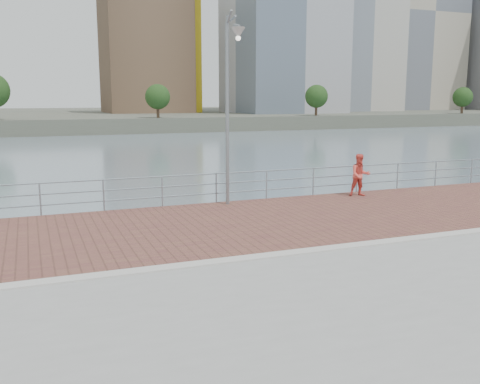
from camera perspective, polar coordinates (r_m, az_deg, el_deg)
name	(u,v)px	position (r m, az deg, el deg)	size (l,w,h in m)	color
water	(269,333)	(14.04, 3.11, -14.76)	(400.00, 400.00, 0.00)	slate
brick_lane	(221,225)	(16.54, -2.04, -3.50)	(40.00, 6.80, 0.02)	brown
curb	(270,256)	(13.31, 3.19, -6.80)	(40.00, 0.40, 0.06)	#B7B5AD
far_shore	(51,117)	(134.24, -19.47, 7.53)	(320.00, 95.00, 2.50)	#4C5142
guardrail	(190,186)	(19.58, -5.40, 0.63)	(39.06, 0.06, 1.13)	#8C9EA8
street_lamp	(232,76)	(18.81, -0.88, 12.28)	(0.47, 1.38, 6.49)	gray
bystander	(360,175)	(21.65, 12.68, 1.77)	(0.81, 0.63, 1.67)	#ED5145
shoreline_trees	(138,94)	(90.21, -10.79, 10.25)	(169.80, 5.21, 6.95)	#473323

